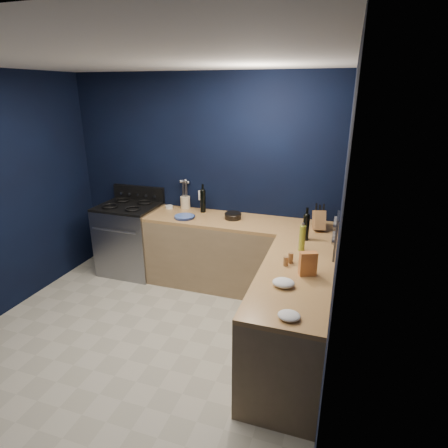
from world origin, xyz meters
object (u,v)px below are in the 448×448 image
at_px(plate_stack, 184,217).
at_px(utensil_crock, 185,202).
at_px(knife_block, 319,220).
at_px(gas_range, 131,240).
at_px(crouton_bag, 308,264).

xyz_separation_m(plate_stack, utensil_crock, (-0.15, 0.38, 0.06)).
bearing_deg(utensil_crock, knife_block, -8.42).
xyz_separation_m(plate_stack, knife_block, (1.60, 0.12, 0.09)).
xyz_separation_m(utensil_crock, knife_block, (1.75, -0.26, 0.03)).
relative_size(gas_range, utensil_crock, 5.77).
relative_size(utensil_crock, knife_block, 0.73).
xyz_separation_m(utensil_crock, crouton_bag, (1.75, -1.41, 0.03)).
bearing_deg(utensil_crock, crouton_bag, -38.91).
distance_m(knife_block, crouton_bag, 1.16).
height_order(utensil_crock, knife_block, knife_block).
relative_size(utensil_crock, crouton_bag, 0.76).
bearing_deg(gas_range, knife_block, 0.26).
bearing_deg(plate_stack, utensil_crock, 111.88).
xyz_separation_m(plate_stack, crouton_bag, (1.60, -1.04, 0.09)).
height_order(plate_stack, utensil_crock, utensil_crock).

